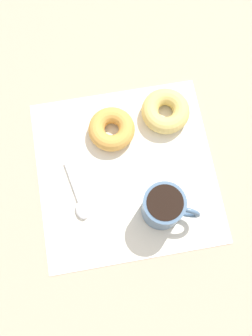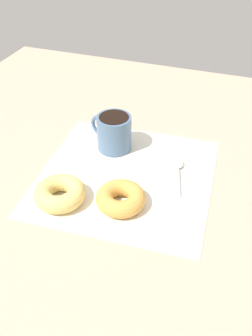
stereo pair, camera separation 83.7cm
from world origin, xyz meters
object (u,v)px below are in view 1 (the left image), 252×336
(donut_near_cup, at_px, (112,129))
(spoon, at_px, (79,203))
(coffee_cup, at_px, (164,207))
(donut_far, at_px, (166,111))

(donut_near_cup, height_order, spoon, donut_near_cup)
(coffee_cup, distance_m, donut_near_cup, 0.20)
(donut_far, relative_size, spoon, 0.82)
(coffee_cup, xyz_separation_m, donut_near_cup, (0.18, 0.08, -0.03))
(donut_near_cup, bearing_deg, coffee_cup, -155.29)
(donut_far, height_order, spoon, donut_far)
(donut_near_cup, height_order, donut_far, donut_far)
(donut_far, distance_m, spoon, 0.26)
(coffee_cup, height_order, donut_far, coffee_cup)
(coffee_cup, bearing_deg, donut_far, -9.69)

